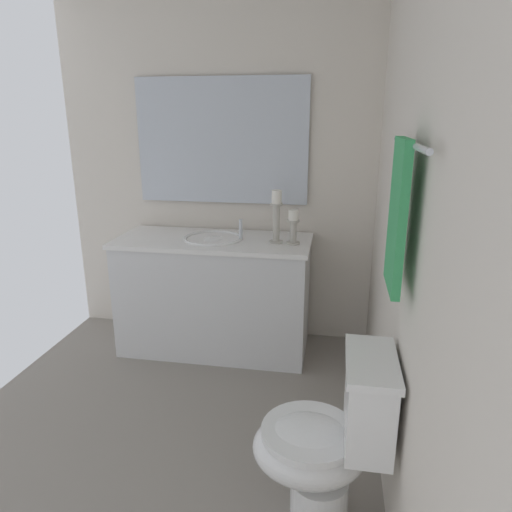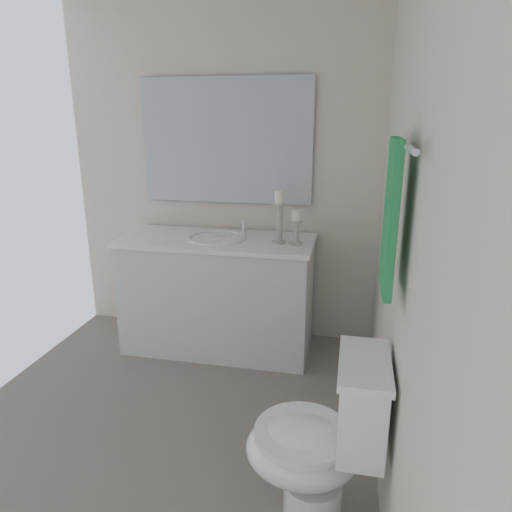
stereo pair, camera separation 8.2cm
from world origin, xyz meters
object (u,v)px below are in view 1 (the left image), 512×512
object	(u,v)px
vanity_cabinet	(215,294)
towel_near_vanity	(397,216)
candle_holder_tall	(293,226)
sink_basin	(214,244)
toilet	(326,441)
candle_holder_short	(276,215)
towel_bar	(410,144)
mirror	(221,141)

from	to	relation	value
vanity_cabinet	towel_near_vanity	world-z (taller)	towel_near_vanity
vanity_cabinet	candle_holder_tall	distance (m)	0.75
sink_basin	toilet	size ratio (longest dim) A/B	0.54
candle_holder_short	toilet	bearing A→B (deg)	16.00
towel_bar	sink_basin	bearing A→B (deg)	-141.41
toilet	candle_holder_tall	bearing A→B (deg)	-168.40
toilet	sink_basin	bearing A→B (deg)	-149.18
candle_holder_tall	candle_holder_short	distance (m)	0.13
candle_holder_tall	toilet	size ratio (longest dim) A/B	0.30
towel_near_vanity	candle_holder_short	bearing A→B (deg)	-155.21
mirror	toilet	size ratio (longest dim) A/B	1.62
candle_holder_short	towel_near_vanity	world-z (taller)	towel_near_vanity
sink_basin	toilet	bearing A→B (deg)	30.82
toilet	candle_holder_short	bearing A→B (deg)	-164.00
mirror	candle_holder_short	size ratio (longest dim) A/B	3.51
candle_holder_short	sink_basin	bearing A→B (deg)	-93.40
vanity_cabinet	mirror	world-z (taller)	mirror
toilet	towel_bar	size ratio (longest dim) A/B	1.01
towel_bar	towel_near_vanity	bearing A→B (deg)	-90.00
candle_holder_tall	towel_near_vanity	xyz separation A→B (m)	(1.26, 0.48, 0.35)
vanity_cabinet	toilet	bearing A→B (deg)	30.86
candle_holder_short	toilet	size ratio (longest dim) A/B	0.46
candle_holder_short	vanity_cabinet	bearing A→B (deg)	-93.39
towel_near_vanity	vanity_cabinet	bearing A→B (deg)	-141.87
sink_basin	towel_near_vanity	size ratio (longest dim) A/B	0.76
candle_holder_tall	candle_holder_short	bearing A→B (deg)	-95.69
candle_holder_short	towel_bar	bearing A→B (deg)	25.46
towel_bar	vanity_cabinet	bearing A→B (deg)	-141.38
mirror	candle_holder_short	xyz separation A→B (m)	(0.31, 0.43, -0.44)
candle_holder_tall	toilet	bearing A→B (deg)	11.60
towel_bar	candle_holder_short	bearing A→B (deg)	-154.54
mirror	sink_basin	bearing A→B (deg)	0.20
towel_near_vanity	towel_bar	bearing A→B (deg)	90.00
towel_bar	towel_near_vanity	distance (m)	0.25
sink_basin	vanity_cabinet	bearing A→B (deg)	-90.00
candle_holder_tall	toilet	distance (m)	1.47
sink_basin	candle_holder_tall	distance (m)	0.57
candle_holder_short	towel_near_vanity	xyz separation A→B (m)	(1.27, 0.59, 0.28)
vanity_cabinet	candle_holder_short	bearing A→B (deg)	86.61
candle_holder_short	toilet	distance (m)	1.53
mirror	toilet	world-z (taller)	mirror
towel_bar	towel_near_vanity	world-z (taller)	towel_near_vanity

